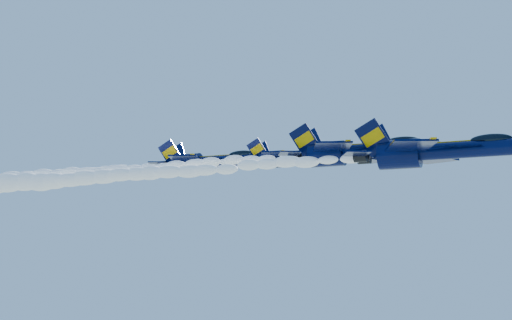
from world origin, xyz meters
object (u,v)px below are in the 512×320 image
at_px(jet_lead, 439,151).
at_px(jet_second, 359,151).
at_px(jet_fourth, 211,161).
at_px(jet_third, 294,157).

xyz_separation_m(jet_lead, jet_second, (-9.73, 5.91, 1.51)).
height_order(jet_lead, jet_fourth, jet_fourth).
xyz_separation_m(jet_lead, jet_fourth, (-37.67, 23.49, 4.40)).
relative_size(jet_lead, jet_second, 1.03).
bearing_deg(jet_lead, jet_third, 141.66).
bearing_deg(jet_fourth, jet_second, -32.17).
distance_m(jet_second, jet_fourth, 33.14).
distance_m(jet_second, jet_third, 16.74).
height_order(jet_lead, jet_third, jet_third).
bearing_deg(jet_third, jet_fourth, 158.61).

